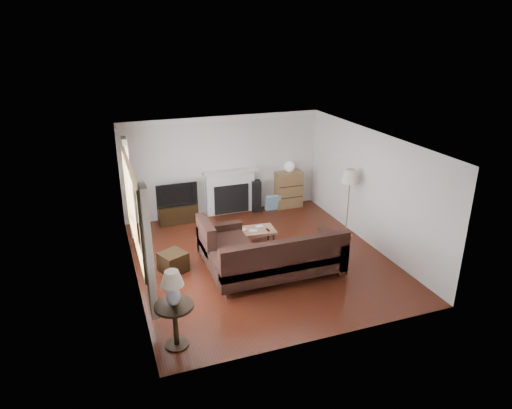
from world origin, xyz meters
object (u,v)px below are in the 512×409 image
object	(u,v)px
sectional_sofa	(278,256)
tv_stand	(177,213)
floor_lamp	(348,204)
coffee_table	(252,238)
side_table	(176,326)
bookshelf	(289,189)

from	to	relation	value
sectional_sofa	tv_stand	bearing A→B (deg)	111.81
sectional_sofa	floor_lamp	size ratio (longest dim) A/B	1.70
sectional_sofa	coffee_table	size ratio (longest dim) A/B	2.75
side_table	floor_lamp	bearing A→B (deg)	30.14
bookshelf	side_table	size ratio (longest dim) A/B	1.35
bookshelf	coffee_table	size ratio (longest dim) A/B	0.99
tv_stand	coffee_table	distance (m)	2.26
sectional_sofa	side_table	size ratio (longest dim) A/B	3.76
tv_stand	coffee_table	bearing A→B (deg)	-55.33
tv_stand	side_table	xyz separation A→B (m)	(-0.90, -4.65, 0.13)
bookshelf	sectional_sofa	distance (m)	3.70
sectional_sofa	side_table	world-z (taller)	sectional_sofa
tv_stand	bookshelf	distance (m)	2.99
bookshelf	sectional_sofa	world-z (taller)	bookshelf
coffee_table	floor_lamp	distance (m)	2.28
tv_stand	side_table	bearing A→B (deg)	-100.90
sectional_sofa	floor_lamp	distance (m)	2.48
tv_stand	side_table	distance (m)	4.74
coffee_table	floor_lamp	xyz separation A→B (m)	(2.19, -0.26, 0.60)
bookshelf	sectional_sofa	xyz separation A→B (m)	(-1.66, -3.31, -0.05)
floor_lamp	bookshelf	bearing A→B (deg)	103.05
bookshelf	coffee_table	distance (m)	2.55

